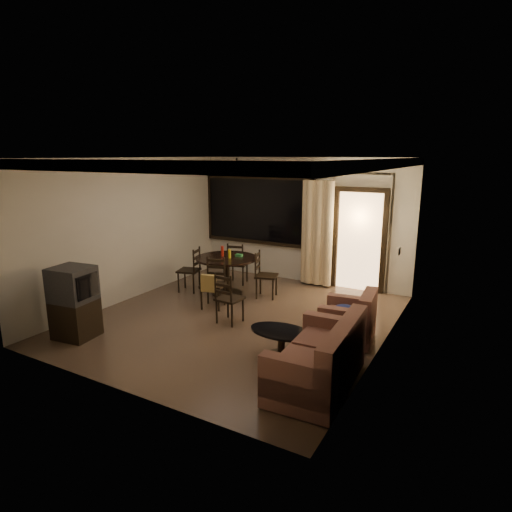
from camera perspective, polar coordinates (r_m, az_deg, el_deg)
The scene contains 12 objects.
ground at distance 7.73m, azimuth -2.38°, elevation -8.31°, with size 5.50×5.50×0.00m, color #7F6651.
room_shell at distance 8.56m, azimuth 7.20°, elevation 6.40°, with size 5.50×6.70×5.50m.
dining_table at distance 8.87m, azimuth -3.93°, elevation -1.22°, with size 1.27×1.27×1.01m.
dining_chair_west at distance 9.25m, azimuth -8.85°, elevation -2.93°, with size 0.51×0.51×0.95m.
dining_chair_east at distance 8.75m, azimuth 1.32°, elevation -3.72°, with size 0.51×0.51×0.95m.
dining_chair_south at distance 8.19m, azimuth -5.76°, elevation -4.84°, with size 0.51×0.55×0.95m.
dining_chair_north at distance 9.69m, azimuth -2.47°, elevation -2.04°, with size 0.51×0.51×0.95m.
tv_cabinet at distance 7.37m, azimuth -23.07°, elevation -5.70°, with size 0.67×0.62×1.15m.
sofa at distance 5.54m, azimuth 8.72°, elevation -13.74°, with size 0.93×1.64×0.86m.
armchair at distance 6.91m, azimuth 12.51°, elevation -8.43°, with size 0.87×0.87×0.79m.
coffee_table at distance 6.23m, azimuth 3.40°, elevation -11.06°, with size 0.95×0.57×0.42m.
side_chair at distance 7.46m, azimuth -3.56°, elevation -6.89°, with size 0.43×0.43×0.91m.
Camera 1 is at (3.78, -6.11, 2.85)m, focal length 30.00 mm.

